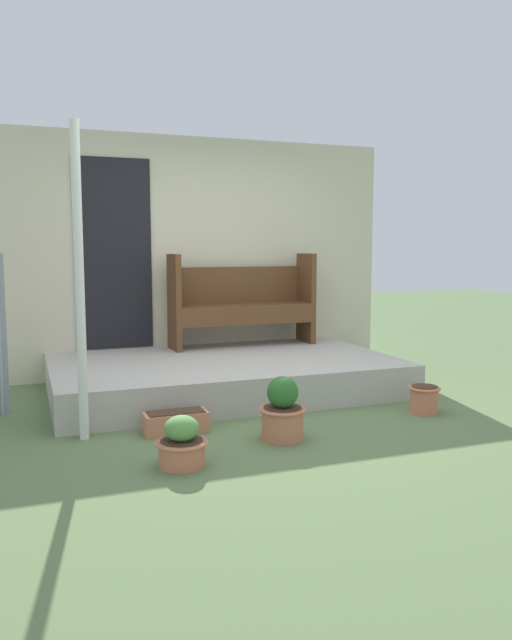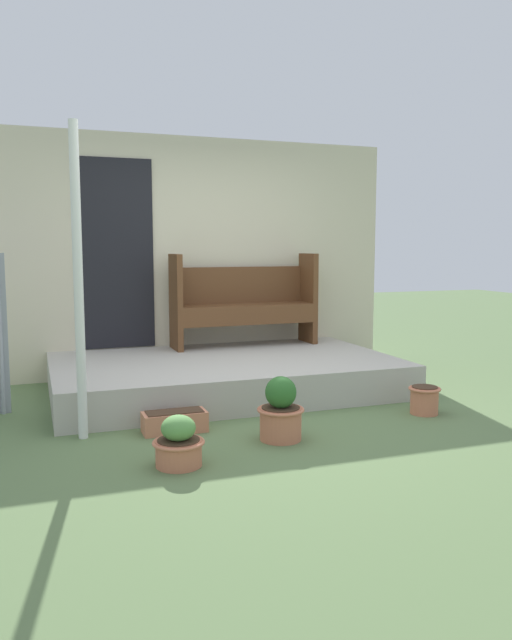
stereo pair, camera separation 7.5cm
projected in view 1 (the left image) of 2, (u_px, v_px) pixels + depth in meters
The scene contains 9 objects.
ground_plane at pixel (260, 417), 5.20m from camera, with size 24.00×24.00×0.00m, color #5B7547.
porch_slab at pixel (223, 375), 6.10m from camera, with size 3.26×1.98×0.32m.
house_wall at pixel (192, 257), 6.90m from camera, with size 4.46×0.08×2.60m.
support_post at pixel (79, 283), 4.47m from camera, with size 0.07×0.07×2.30m.
bench at pixel (242, 299), 6.87m from camera, with size 1.61×0.43×1.01m.
flower_pot_left at pixel (182, 444), 4.02m from camera, with size 0.34×0.34×0.34m.
flower_pot_middle at pixel (283, 412), 4.57m from camera, with size 0.35×0.35×0.47m.
flower_pot_right at pixel (424, 398), 5.30m from camera, with size 0.27×0.27×0.24m.
planter_box_rect at pixel (176, 422), 4.76m from camera, with size 0.49×0.21×0.16m.
Camera 1 is at (-1.81, -4.74, 1.42)m, focal length 35.00 mm.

